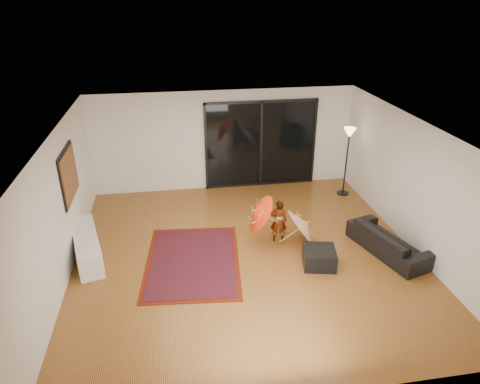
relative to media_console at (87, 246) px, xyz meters
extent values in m
plane|color=#AF6C30|center=(3.25, -0.50, -0.25)|extent=(7.00, 7.00, 0.00)
plane|color=white|center=(3.25, -0.50, 2.45)|extent=(7.00, 7.00, 0.00)
plane|color=silver|center=(3.25, 3.00, 1.10)|extent=(7.00, 0.00, 7.00)
plane|color=silver|center=(3.25, -4.00, 1.10)|extent=(7.00, 0.00, 7.00)
plane|color=silver|center=(-0.25, -0.50, 1.10)|extent=(0.00, 7.00, 7.00)
plane|color=silver|center=(6.75, -0.50, 1.10)|extent=(0.00, 7.00, 7.00)
cube|color=black|center=(4.25, 2.97, 0.95)|extent=(3.00, 0.04, 2.40)
cube|color=black|center=(4.25, 2.95, 2.12)|extent=(3.06, 0.06, 0.06)
cube|color=black|center=(4.25, 2.95, -0.22)|extent=(3.06, 0.06, 0.06)
cube|color=black|center=(4.25, 2.95, 0.95)|extent=(0.06, 0.06, 2.40)
cube|color=black|center=(-0.23, 0.50, 1.40)|extent=(0.02, 1.28, 1.08)
cube|color=#1C4829|center=(-0.21, 0.50, 1.40)|extent=(0.03, 1.18, 0.98)
cube|color=white|center=(0.00, 0.00, 0.00)|extent=(0.89, 1.88, 0.51)
cube|color=#424244|center=(0.00, -0.06, -0.08)|extent=(0.30, 0.30, 0.34)
cube|color=#5E1708|center=(2.12, -0.53, -0.25)|extent=(2.12, 2.78, 0.01)
cube|color=#601609|center=(2.12, -0.53, -0.24)|extent=(1.94, 2.60, 0.02)
imported|color=black|center=(6.20, -0.85, 0.02)|extent=(1.24, 2.01, 0.55)
cube|color=black|center=(4.62, -1.06, -0.07)|extent=(0.74, 0.74, 0.36)
cylinder|color=black|center=(6.35, 2.02, -0.24)|extent=(0.32, 0.32, 0.03)
cylinder|color=black|center=(6.35, 2.02, 0.59)|extent=(0.04, 0.04, 1.69)
cone|color=#FFD899|center=(6.35, 2.02, 1.46)|extent=(0.32, 0.32, 0.25)
imported|color=#999999|center=(4.03, -0.03, 0.24)|extent=(0.41, 0.32, 0.98)
cone|color=red|center=(3.48, -0.08, 0.48)|extent=(0.59, 0.85, 0.81)
cylinder|color=tan|center=(3.48, -0.08, 0.15)|extent=(0.44, 0.02, 0.28)
cylinder|color=tan|center=(3.48, -0.08, 0.59)|extent=(0.06, 0.02, 0.05)
cone|color=beige|center=(4.63, -0.18, 0.25)|extent=(0.69, 0.92, 0.86)
cylinder|color=tan|center=(4.63, -0.18, -0.12)|extent=(0.46, 0.02, 0.34)
cylinder|color=tan|center=(4.63, -0.18, 0.37)|extent=(0.05, 0.02, 0.05)
camera|label=1|loc=(1.90, -7.85, 4.78)|focal=32.00mm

